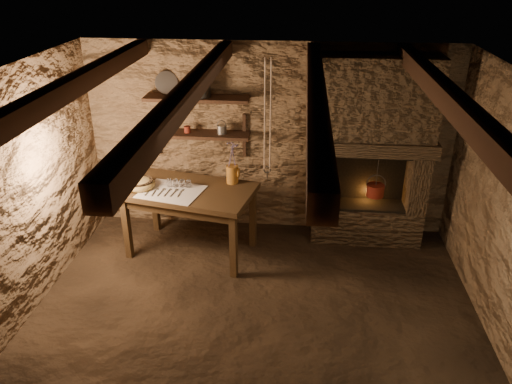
# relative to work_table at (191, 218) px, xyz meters

# --- Properties ---
(floor) EXTENTS (4.50, 4.50, 0.00)m
(floor) POSITION_rel_work_table_xyz_m (0.87, -1.25, -0.45)
(floor) COLOR black
(floor) RESTS_ON ground
(back_wall) EXTENTS (4.50, 0.04, 2.40)m
(back_wall) POSITION_rel_work_table_xyz_m (0.87, 0.75, 0.75)
(back_wall) COLOR brown
(back_wall) RESTS_ON floor
(left_wall) EXTENTS (0.04, 4.00, 2.40)m
(left_wall) POSITION_rel_work_table_xyz_m (-1.38, -1.25, 0.75)
(left_wall) COLOR brown
(left_wall) RESTS_ON floor
(ceiling) EXTENTS (4.50, 4.00, 0.04)m
(ceiling) POSITION_rel_work_table_xyz_m (0.87, -1.25, 1.95)
(ceiling) COLOR black
(ceiling) RESTS_ON back_wall
(beam_far_left) EXTENTS (0.14, 3.95, 0.16)m
(beam_far_left) POSITION_rel_work_table_xyz_m (-0.63, -1.25, 1.86)
(beam_far_left) COLOR black
(beam_far_left) RESTS_ON ceiling
(beam_mid_left) EXTENTS (0.14, 3.95, 0.16)m
(beam_mid_left) POSITION_rel_work_table_xyz_m (0.37, -1.25, 1.86)
(beam_mid_left) COLOR black
(beam_mid_left) RESTS_ON ceiling
(beam_mid_right) EXTENTS (0.14, 3.95, 0.16)m
(beam_mid_right) POSITION_rel_work_table_xyz_m (1.37, -1.25, 1.86)
(beam_mid_right) COLOR black
(beam_mid_right) RESTS_ON ceiling
(beam_far_right) EXTENTS (0.14, 3.95, 0.16)m
(beam_far_right) POSITION_rel_work_table_xyz_m (2.37, -1.25, 1.86)
(beam_far_right) COLOR black
(beam_far_right) RESTS_ON ceiling
(shelf_lower) EXTENTS (1.25, 0.30, 0.04)m
(shelf_lower) POSITION_rel_work_table_xyz_m (0.02, 0.59, 0.85)
(shelf_lower) COLOR black
(shelf_lower) RESTS_ON back_wall
(shelf_upper) EXTENTS (1.25, 0.30, 0.04)m
(shelf_upper) POSITION_rel_work_table_xyz_m (0.02, 0.59, 1.30)
(shelf_upper) COLOR black
(shelf_upper) RESTS_ON back_wall
(hearth) EXTENTS (1.43, 0.51, 2.30)m
(hearth) POSITION_rel_work_table_xyz_m (2.12, 0.52, 0.77)
(hearth) COLOR #3B2B1D
(hearth) RESTS_ON floor
(work_table) EXTENTS (1.62, 1.14, 0.84)m
(work_table) POSITION_rel_work_table_xyz_m (0.00, 0.00, 0.00)
(work_table) COLOR black
(work_table) RESTS_ON floor
(linen_cloth) EXTENTS (0.78, 0.68, 0.01)m
(linen_cloth) POSITION_rel_work_table_xyz_m (-0.18, -0.11, 0.39)
(linen_cloth) COLOR beige
(linen_cloth) RESTS_ON work_table
(pewter_cutlery_row) EXTENTS (0.60, 0.34, 0.01)m
(pewter_cutlery_row) POSITION_rel_work_table_xyz_m (-0.18, -0.13, 0.40)
(pewter_cutlery_row) COLOR #9C9A8E
(pewter_cutlery_row) RESTS_ON linen_cloth
(drinking_glasses) EXTENTS (0.22, 0.07, 0.09)m
(drinking_glasses) POSITION_rel_work_table_xyz_m (-0.16, 0.02, 0.44)
(drinking_glasses) COLOR silver
(drinking_glasses) RESTS_ON linen_cloth
(stoneware_jug) EXTENTS (0.16, 0.15, 0.50)m
(stoneware_jug) POSITION_rel_work_table_xyz_m (0.48, 0.21, 0.60)
(stoneware_jug) COLOR #AA6921
(stoneware_jug) RESTS_ON work_table
(wooden_bowl) EXTENTS (0.43, 0.43, 0.13)m
(wooden_bowl) POSITION_rel_work_table_xyz_m (-0.58, -0.03, 0.43)
(wooden_bowl) COLOR olive
(wooden_bowl) RESTS_ON work_table
(iron_stockpot) EXTENTS (0.33, 0.33, 0.20)m
(iron_stockpot) POSITION_rel_work_table_xyz_m (0.06, 0.59, 1.41)
(iron_stockpot) COLOR #2F2D2A
(iron_stockpot) RESTS_ON shelf_upper
(tin_pan) EXTENTS (0.29, 0.21, 0.27)m
(tin_pan) POSITION_rel_work_table_xyz_m (-0.36, 0.69, 1.45)
(tin_pan) COLOR #999894
(tin_pan) RESTS_ON shelf_upper
(small_kettle) EXTENTS (0.16, 0.12, 0.16)m
(small_kettle) POSITION_rel_work_table_xyz_m (0.31, 0.59, 0.92)
(small_kettle) COLOR #999894
(small_kettle) RESTS_ON shelf_lower
(rusty_tin) EXTENTS (0.10, 0.10, 0.08)m
(rusty_tin) POSITION_rel_work_table_xyz_m (-0.12, 0.59, 0.91)
(rusty_tin) COLOR maroon
(rusty_tin) RESTS_ON shelf_lower
(red_pot) EXTENTS (0.24, 0.21, 0.54)m
(red_pot) POSITION_rel_work_table_xyz_m (2.20, 0.47, 0.25)
(red_pot) COLOR maroon
(red_pot) RESTS_ON hearth
(hanging_ropes) EXTENTS (0.08, 0.08, 1.20)m
(hanging_ropes) POSITION_rel_work_table_xyz_m (0.92, -0.20, 1.35)
(hanging_ropes) COLOR #CBAE8F
(hanging_ropes) RESTS_ON ceiling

